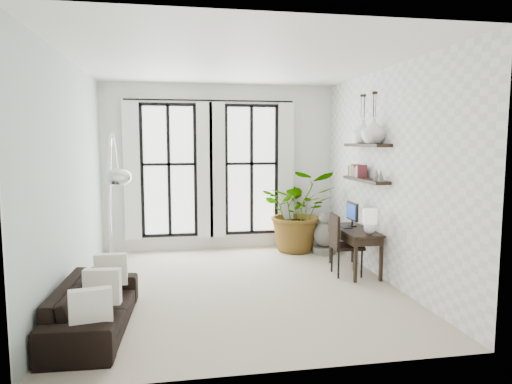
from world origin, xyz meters
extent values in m
plane|color=#B7A792|center=(0.00, 0.00, 0.00)|extent=(5.00, 5.00, 0.00)
plane|color=white|center=(0.00, 0.00, 3.20)|extent=(5.00, 5.00, 0.00)
plane|color=#AFC3B9|center=(-2.25, 0.00, 1.60)|extent=(0.00, 5.00, 5.00)
plane|color=white|center=(2.25, 0.00, 1.60)|extent=(0.00, 5.00, 5.00)
plane|color=white|center=(0.00, 2.50, 1.60)|extent=(4.50, 0.00, 4.50)
cube|color=white|center=(-1.00, 2.47, 1.55)|extent=(1.00, 0.02, 2.50)
cube|color=white|center=(-1.68, 2.37, 1.55)|extent=(0.30, 0.04, 2.60)
cube|color=white|center=(-0.32, 2.37, 1.55)|extent=(0.30, 0.04, 2.60)
cube|color=white|center=(0.60, 2.47, 1.55)|extent=(1.00, 0.02, 2.50)
cube|color=white|center=(-0.08, 2.37, 1.55)|extent=(0.30, 0.04, 2.60)
cube|color=white|center=(1.28, 2.37, 1.55)|extent=(0.30, 0.04, 2.60)
cylinder|color=black|center=(-0.20, 2.38, 2.88)|extent=(3.20, 0.03, 0.03)
cube|color=black|center=(2.11, 0.44, 1.50)|extent=(0.25, 1.30, 0.05)
cube|color=black|center=(2.11, 0.44, 2.05)|extent=(0.25, 1.30, 0.05)
cube|color=#B92E2F|center=(2.11, 0.99, 1.61)|extent=(0.16, 0.04, 0.18)
cube|color=#2D5FA0|center=(2.11, 0.95, 1.61)|extent=(0.16, 0.03, 0.18)
cube|color=gold|center=(2.11, 0.90, 1.61)|extent=(0.16, 0.03, 0.18)
cube|color=green|center=(2.11, 0.86, 1.61)|extent=(0.16, 0.03, 0.18)
cube|color=#A145A3|center=(2.11, 0.81, 1.61)|extent=(0.16, 0.03, 0.18)
cube|color=#D4632F|center=(2.11, 0.77, 1.61)|extent=(0.16, 0.03, 0.18)
cube|color=#4E4E4E|center=(2.11, 0.72, 1.61)|extent=(0.16, 0.03, 0.18)
cube|color=#34B69F|center=(2.11, 0.68, 1.61)|extent=(0.16, 0.03, 0.18)
cube|color=tan|center=(2.11, 0.63, 1.61)|extent=(0.16, 0.03, 0.18)
cube|color=brown|center=(2.11, 0.59, 1.61)|extent=(0.16, 0.03, 0.18)
cone|color=gray|center=(2.11, 0.04, 1.61)|extent=(0.10, 0.10, 0.18)
cone|color=gray|center=(2.11, -0.11, 1.61)|extent=(0.10, 0.10, 0.18)
imported|color=black|center=(-1.80, -1.24, 0.27)|extent=(0.82, 1.91, 0.55)
cube|color=white|center=(-1.70, -1.94, 0.50)|extent=(0.40, 0.12, 0.40)
cube|color=white|center=(-1.70, -1.24, 0.50)|extent=(0.40, 0.12, 0.40)
cube|color=white|center=(-1.70, -0.54, 0.50)|extent=(0.40, 0.12, 0.40)
imported|color=#2D7228|center=(1.44, 2.01, 0.79)|extent=(1.59, 1.43, 1.58)
cube|color=black|center=(1.95, 0.44, 0.69)|extent=(0.51, 1.20, 0.04)
cube|color=black|center=(1.93, 0.44, 0.61)|extent=(0.46, 1.14, 0.11)
cube|color=black|center=(1.75, -0.11, 0.34)|extent=(0.05, 0.05, 0.66)
cube|color=black|center=(2.15, -0.11, 0.34)|extent=(0.05, 0.05, 0.66)
cube|color=black|center=(1.75, 0.99, 0.34)|extent=(0.05, 0.05, 0.66)
cube|color=black|center=(2.15, 0.99, 0.34)|extent=(0.05, 0.05, 0.66)
cube|color=black|center=(2.00, 0.67, 0.96)|extent=(0.04, 0.42, 0.30)
cube|color=navy|center=(1.97, 0.67, 0.96)|extent=(0.00, 0.36, 0.24)
cube|color=black|center=(1.86, 0.67, 0.72)|extent=(0.15, 0.40, 0.02)
sphere|color=silver|center=(2.00, -0.02, 0.80)|extent=(0.18, 0.18, 0.18)
cylinder|color=white|center=(2.00, -0.02, 0.99)|extent=(0.22, 0.22, 0.22)
cube|color=black|center=(1.77, 0.31, 0.46)|extent=(0.49, 0.49, 0.05)
cube|color=black|center=(1.57, 0.33, 0.72)|extent=(0.07, 0.46, 0.51)
cylinder|color=black|center=(1.59, 0.13, 0.21)|extent=(0.03, 0.03, 0.43)
cylinder|color=black|center=(1.96, 0.13, 0.21)|extent=(0.03, 0.03, 0.43)
cylinder|color=black|center=(1.59, 0.50, 0.21)|extent=(0.03, 0.03, 0.43)
cylinder|color=black|center=(1.96, 0.50, 0.21)|extent=(0.03, 0.03, 0.43)
cylinder|color=silver|center=(-1.90, 0.96, 0.05)|extent=(0.33, 0.33, 0.09)
cylinder|color=silver|center=(-1.90, 0.96, 0.51)|extent=(0.03, 0.03, 0.93)
ellipsoid|color=silver|center=(-1.50, -1.19, 1.72)|extent=(0.30, 0.30, 0.19)
cylinder|color=gray|center=(1.86, 1.70, 0.06)|extent=(0.43, 0.43, 0.13)
ellipsoid|color=gray|center=(1.86, 1.70, 0.37)|extent=(0.39, 0.39, 0.47)
sphere|color=gray|center=(1.86, 1.70, 0.67)|extent=(0.22, 0.22, 0.22)
imported|color=white|center=(2.11, 0.19, 2.27)|extent=(0.37, 0.37, 0.38)
imported|color=white|center=(2.11, 0.59, 2.27)|extent=(0.37, 0.37, 0.38)
camera|label=1|loc=(-0.86, -6.39, 2.11)|focal=32.00mm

